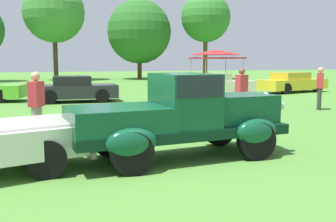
{
  "coord_description": "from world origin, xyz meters",
  "views": [
    {
      "loc": [
        -2.26,
        -7.22,
        1.97
      ],
      "look_at": [
        0.31,
        1.12,
        0.82
      ],
      "focal_mm": 41.71,
      "sensor_mm": 36.0,
      "label": 1
    }
  ],
  "objects_px": {
    "show_car_yellow": "(292,83)",
    "show_car_cream": "(214,84)",
    "canopy_tent_left_field": "(217,54)",
    "spectator_by_row": "(242,91)",
    "feature_pickup_truck": "(180,115)",
    "show_car_charcoal": "(75,89)",
    "spectator_far_side": "(320,87)",
    "spectator_near_truck": "(37,104)"
  },
  "relations": [
    {
      "from": "show_car_cream",
      "to": "spectator_far_side",
      "type": "bearing_deg",
      "value": -79.69
    },
    {
      "from": "canopy_tent_left_field",
      "to": "spectator_far_side",
      "type": "bearing_deg",
      "value": -96.65
    },
    {
      "from": "feature_pickup_truck",
      "to": "spectator_by_row",
      "type": "height_order",
      "value": "feature_pickup_truck"
    },
    {
      "from": "show_car_charcoal",
      "to": "show_car_cream",
      "type": "height_order",
      "value": "same"
    },
    {
      "from": "show_car_yellow",
      "to": "spectator_by_row",
      "type": "relative_size",
      "value": 2.84
    },
    {
      "from": "canopy_tent_left_field",
      "to": "feature_pickup_truck",
      "type": "bearing_deg",
      "value": -116.0
    },
    {
      "from": "show_car_cream",
      "to": "canopy_tent_left_field",
      "type": "bearing_deg",
      "value": 64.84
    },
    {
      "from": "show_car_cream",
      "to": "canopy_tent_left_field",
      "type": "distance_m",
      "value": 7.06
    },
    {
      "from": "show_car_yellow",
      "to": "canopy_tent_left_field",
      "type": "xyz_separation_m",
      "value": [
        -2.38,
        5.95,
        1.82
      ]
    },
    {
      "from": "spectator_by_row",
      "to": "canopy_tent_left_field",
      "type": "bearing_deg",
      "value": 69.16
    },
    {
      "from": "show_car_charcoal",
      "to": "show_car_cream",
      "type": "distance_m",
      "value": 7.89
    },
    {
      "from": "spectator_by_row",
      "to": "feature_pickup_truck",
      "type": "bearing_deg",
      "value": -128.9
    },
    {
      "from": "spectator_near_truck",
      "to": "spectator_far_side",
      "type": "distance_m",
      "value": 11.01
    },
    {
      "from": "canopy_tent_left_field",
      "to": "show_car_yellow",
      "type": "bearing_deg",
      "value": -68.23
    },
    {
      "from": "show_car_charcoal",
      "to": "spectator_far_side",
      "type": "xyz_separation_m",
      "value": [
        9.08,
        -5.83,
        0.32
      ]
    },
    {
      "from": "show_car_charcoal",
      "to": "spectator_near_truck",
      "type": "height_order",
      "value": "spectator_near_truck"
    },
    {
      "from": "feature_pickup_truck",
      "to": "spectator_near_truck",
      "type": "relative_size",
      "value": 2.68
    },
    {
      "from": "show_car_charcoal",
      "to": "show_car_yellow",
      "type": "bearing_deg",
      "value": 7.41
    },
    {
      "from": "spectator_by_row",
      "to": "show_car_cream",
      "type": "bearing_deg",
      "value": 72.62
    },
    {
      "from": "feature_pickup_truck",
      "to": "show_car_yellow",
      "type": "distance_m",
      "value": 17.63
    },
    {
      "from": "show_car_charcoal",
      "to": "spectator_far_side",
      "type": "bearing_deg",
      "value": -32.71
    },
    {
      "from": "feature_pickup_truck",
      "to": "show_car_charcoal",
      "type": "xyz_separation_m",
      "value": [
        -1.32,
        11.48,
        -0.27
      ]
    },
    {
      "from": "spectator_far_side",
      "to": "spectator_by_row",
      "type": "bearing_deg",
      "value": -167.78
    },
    {
      "from": "show_car_charcoal",
      "to": "feature_pickup_truck",
      "type": "bearing_deg",
      "value": -83.44
    },
    {
      "from": "spectator_near_truck",
      "to": "feature_pickup_truck",
      "type": "bearing_deg",
      "value": -41.78
    },
    {
      "from": "show_car_charcoal",
      "to": "show_car_cream",
      "type": "relative_size",
      "value": 0.86
    },
    {
      "from": "show_car_cream",
      "to": "spectator_by_row",
      "type": "height_order",
      "value": "spectator_by_row"
    },
    {
      "from": "feature_pickup_truck",
      "to": "show_car_yellow",
      "type": "height_order",
      "value": "feature_pickup_truck"
    },
    {
      "from": "feature_pickup_truck",
      "to": "show_car_cream",
      "type": "xyz_separation_m",
      "value": [
        6.43,
        12.95,
        -0.27
      ]
    },
    {
      "from": "feature_pickup_truck",
      "to": "show_car_cream",
      "type": "distance_m",
      "value": 14.46
    },
    {
      "from": "show_car_cream",
      "to": "spectator_far_side",
      "type": "distance_m",
      "value": 7.43
    },
    {
      "from": "spectator_near_truck",
      "to": "spectator_far_side",
      "type": "xyz_separation_m",
      "value": [
        10.54,
        3.16,
        0.0
      ]
    },
    {
      "from": "show_car_yellow",
      "to": "spectator_far_side",
      "type": "height_order",
      "value": "spectator_far_side"
    },
    {
      "from": "show_car_yellow",
      "to": "show_car_cream",
      "type": "bearing_deg",
      "value": -177.59
    },
    {
      "from": "show_car_yellow",
      "to": "spectator_near_truck",
      "type": "height_order",
      "value": "spectator_near_truck"
    },
    {
      "from": "show_car_cream",
      "to": "spectator_by_row",
      "type": "distance_m",
      "value": 8.54
    },
    {
      "from": "show_car_yellow",
      "to": "spectator_by_row",
      "type": "xyz_separation_m",
      "value": [
        -7.83,
        -8.37,
        0.31
      ]
    },
    {
      "from": "show_car_charcoal",
      "to": "spectator_far_side",
      "type": "height_order",
      "value": "spectator_far_side"
    },
    {
      "from": "show_car_charcoal",
      "to": "spectator_near_truck",
      "type": "distance_m",
      "value": 9.12
    },
    {
      "from": "show_car_cream",
      "to": "show_car_yellow",
      "type": "distance_m",
      "value": 5.28
    },
    {
      "from": "show_car_cream",
      "to": "canopy_tent_left_field",
      "type": "xyz_separation_m",
      "value": [
        2.9,
        6.18,
        1.82
      ]
    },
    {
      "from": "feature_pickup_truck",
      "to": "spectator_near_truck",
      "type": "xyz_separation_m",
      "value": [
        -2.78,
        2.49,
        0.05
      ]
    }
  ]
}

